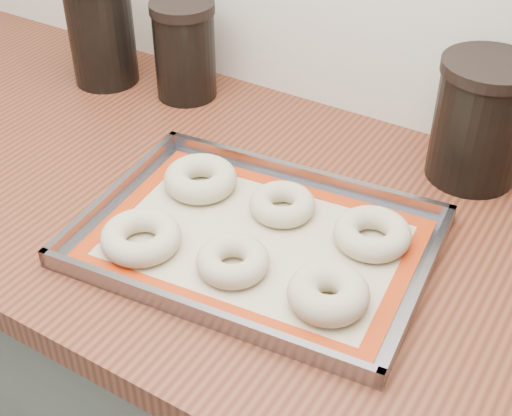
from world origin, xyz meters
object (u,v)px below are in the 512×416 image
Objects in this scene: bagel_front_left at (141,237)px; bagel_front_mid at (233,261)px; canister_right at (480,121)px; bagel_front_right at (328,293)px; baking_tray at (256,239)px; bagel_back_mid at (282,204)px; canister_mid at (185,50)px; canister_left at (101,30)px; bagel_back_right at (372,234)px; bagel_back_left at (200,179)px.

bagel_front_mid is at bearing 11.01° from bagel_front_left.
canister_right reaches higher than bagel_front_mid.
canister_right is at bearing 81.64° from bagel_front_right.
baking_tray is 0.38m from canister_right.
bagel_back_mid is 0.40m from canister_mid.
canister_left is 1.05× the size of canister_right.
baking_tray is 0.16m from bagel_back_right.
bagel_front_left is 1.15× the size of bagel_back_mid.
bagel_front_mid is at bearing -131.98° from bagel_back_right.
bagel_front_left is 1.03× the size of bagel_back_right.
canister_right is (0.32, 0.25, 0.07)m from bagel_back_left.
bagel_front_left reaches higher than baking_tray.
canister_left is (-0.50, 0.33, 0.08)m from bagel_front_mid.
bagel_back_left is 0.31m from canister_mid.
bagel_back_left reaches higher than bagel_front_left.
bagel_back_mid is at bearing 92.79° from bagel_front_mid.
bagel_front_left is 0.31m from bagel_back_right.
bagel_back_right is 0.60× the size of canister_mid.
canister_left is (-0.37, 0.35, 0.08)m from bagel_front_left.
bagel_back_right is at bearing 48.02° from bagel_front_mid.
bagel_front_right is at bearing -23.47° from bagel_back_left.
bagel_back_left is (-0.01, 0.15, 0.00)m from bagel_front_left.
baking_tray is 2.84× the size of canister_mid.
baking_tray is 4.91× the size of bagel_front_right.
canister_left is (-0.62, 0.19, 0.08)m from bagel_back_right.
canister_left is at bearing 153.03° from bagel_front_right.
bagel_front_left reaches higher than bagel_back_mid.
baking_tray is at bearing 157.22° from bagel_front_right.
bagel_front_right reaches higher than baking_tray.
bagel_back_left is 0.42m from canister_left.
canister_mid is at bearing 142.98° from bagel_front_right.
bagel_front_right is at bearing 3.58° from bagel_front_mid.
bagel_back_mid is 0.53m from canister_left.
bagel_front_mid is at bearing -47.08° from canister_mid.
bagel_front_mid is at bearing -84.85° from baking_tray.
canister_mid reaches higher than bagel_back_mid.
canister_right is at bearing 51.99° from bagel_front_left.
canister_mid is 0.92× the size of canister_right.
bagel_front_mid is at bearing -42.12° from bagel_back_left.
bagel_front_mid is 0.50× the size of canister_right.
bagel_back_left is at bearing 137.88° from bagel_front_mid.
baking_tray is at bearing -89.40° from bagel_back_mid.
bagel_back_left is 1.03× the size of bagel_back_right.
bagel_front_right is at bearing -43.08° from bagel_back_mid.
bagel_back_left is 0.54× the size of canister_left.
bagel_front_right is (0.14, -0.06, 0.02)m from baking_tray.
bagel_back_mid is at bearing -177.80° from bagel_back_right.
bagel_back_mid is at bearing -34.14° from canister_mid.
bagel_back_right is at bearing -25.13° from canister_mid.
bagel_front_right is 0.38m from canister_right.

